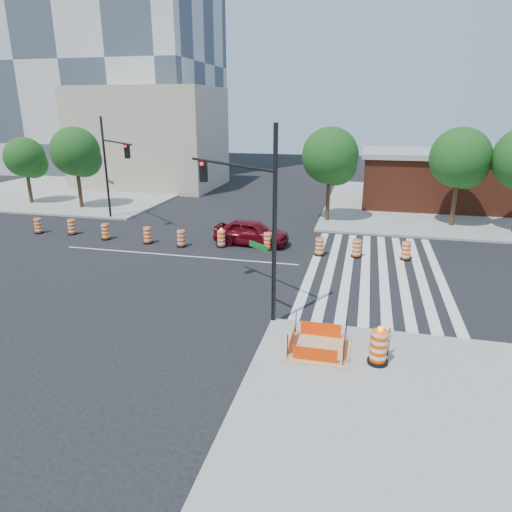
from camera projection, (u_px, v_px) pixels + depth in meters
The scene contains 27 objects.
ground at pixel (177, 255), 26.00m from camera, with size 120.00×120.00×0.00m, color black.
sidewalk_ne at pixel (459, 206), 38.58m from camera, with size 22.00×22.00×0.15m, color gray.
sidewalk_nw at pixel (82, 189), 46.63m from camera, with size 22.00×22.00×0.15m, color gray.
crosswalk_east at pixel (374, 271), 23.55m from camera, with size 6.75×13.50×0.01m.
lane_centerline at pixel (177, 255), 25.99m from camera, with size 14.00×0.12×0.01m, color silver.
excavation_pit at pixel (318, 347), 15.60m from camera, with size 2.20×2.20×0.90m.
brick_storefront at pixel (463, 180), 37.88m from camera, with size 16.50×8.50×4.60m.
beige_midrise at pixel (150, 138), 47.45m from camera, with size 14.00×10.00×10.00m, color tan.
red_coupe at pixel (251, 232), 27.84m from camera, with size 1.85×4.59×1.56m, color #600811.
signal_pole_se at pixel (248, 202), 17.57m from camera, with size 4.51×3.52×7.40m.
signal_pole_nw at pixel (112, 160), 32.09m from camera, with size 4.27×3.68×7.29m.
pit_drum at pixel (379, 348), 14.60m from camera, with size 0.67×0.67×1.32m.
barricade at pixel (380, 343), 14.89m from camera, with size 0.69×0.59×1.02m.
tree_north_a at pixel (26, 160), 38.61m from camera, with size 3.38×3.35×5.70m.
tree_north_b at pixel (76, 154), 36.63m from camera, with size 3.89×3.89×6.62m.
tree_north_c at pixel (331, 159), 32.25m from camera, with size 4.00×4.00×6.79m.
tree_north_d at pixel (460, 161), 30.73m from camera, with size 4.02×4.02×6.83m.
median_drum_0 at pixel (38, 226), 30.44m from camera, with size 0.60×0.60×1.02m.
median_drum_1 at pixel (72, 227), 30.15m from camera, with size 0.60×0.60×1.02m.
median_drum_2 at pixel (106, 232), 28.99m from camera, with size 0.60×0.60×1.02m.
median_drum_3 at pixel (148, 236), 28.16m from camera, with size 0.60×0.60×1.02m.
median_drum_4 at pixel (181, 239), 27.48m from camera, with size 0.60×0.60×1.02m.
median_drum_5 at pixel (221, 239), 27.43m from camera, with size 0.60×0.60×1.18m.
median_drum_6 at pixel (268, 242), 26.92m from camera, with size 0.60×0.60×1.02m.
median_drum_7 at pixel (319, 247), 25.86m from camera, with size 0.60×0.60×1.02m.
median_drum_8 at pixel (356, 249), 25.56m from camera, with size 0.60×0.60×1.02m.
median_drum_9 at pixel (406, 251), 25.11m from camera, with size 0.60×0.60×1.02m.
Camera 1 is at (10.21, -22.97, 8.03)m, focal length 32.00 mm.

